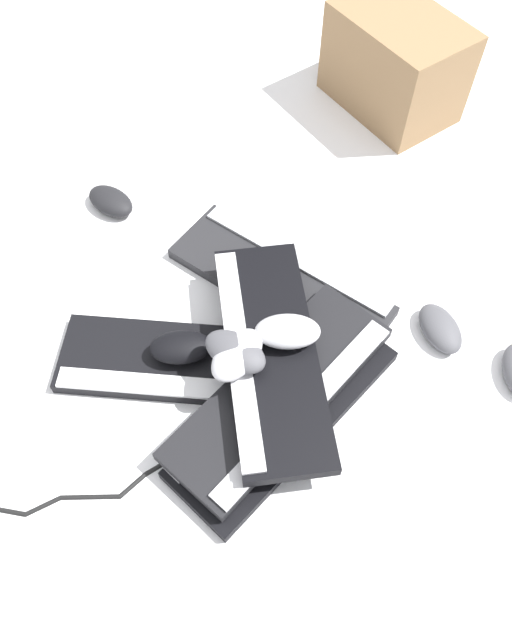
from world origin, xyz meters
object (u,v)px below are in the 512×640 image
keyboard_4 (269,353)px  mouse_5 (111,201)px  mouse_2 (440,328)px  mouse_3 (235,352)px  cardboard_box (395,64)px  mouse_1 (255,276)px  mouse_0 (181,347)px  mouse_6 (288,334)px  keyboard_0 (183,363)px  keyboard_3 (281,392)px  keyboard_1 (283,411)px  mouse_4 (237,355)px  keyboard_2 (281,280)px

keyboard_4 → mouse_5: (0.26, -0.44, -0.05)m
mouse_2 → mouse_3: mouse_3 is taller
keyboard_4 → cardboard_box: size_ratio=1.48×
mouse_1 → mouse_0: bearing=177.3°
mouse_1 → mouse_6: (-0.03, 0.17, 0.06)m
keyboard_0 → mouse_1: 0.21m
keyboard_4 → mouse_1: (-0.00, -0.18, -0.02)m
mouse_5 → keyboard_4: bearing=-12.5°
cardboard_box → mouse_0: bearing=49.0°
keyboard_3 → mouse_0: (0.16, -0.11, 0.01)m
keyboard_1 → mouse_5: 0.59m
mouse_3 → mouse_6: bearing=-126.0°
mouse_5 → keyboard_3: bearing=-14.9°
mouse_4 → keyboard_1: bearing=88.4°
keyboard_3 → mouse_6: bearing=-107.6°
keyboard_0 → mouse_3: 0.14m
mouse_2 → mouse_4: (0.38, 0.05, 0.09)m
mouse_1 → mouse_6: mouse_6 is taller
mouse_0 → cardboard_box: bearing=54.1°
keyboard_1 → mouse_4: (0.07, -0.07, 0.10)m
keyboard_1 → mouse_5: size_ratio=3.99×
keyboard_2 → cardboard_box: 0.61m
keyboard_3 → mouse_2: size_ratio=3.95×
mouse_0 → mouse_1: bearing=46.3°
keyboard_3 → mouse_6: 0.10m
keyboard_0 → keyboard_4: bearing=166.8°
keyboard_3 → mouse_2: bearing=-163.4°
keyboard_2 → mouse_3: bearing=60.2°
mouse_3 → keyboard_2: bearing=-78.3°
keyboard_4 → mouse_2: size_ratio=4.03×
mouse_5 → mouse_0: bearing=-27.1°
keyboard_3 → mouse_0: size_ratio=3.95×
keyboard_1 → keyboard_4: bearing=-82.6°
mouse_6 → cardboard_box: bearing=69.3°
keyboard_0 → mouse_6: (-0.18, 0.02, 0.10)m
keyboard_1 → mouse_1: 0.27m
keyboard_0 → mouse_4: mouse_4 is taller
keyboard_2 → cardboard_box: cardboard_box is taller
cardboard_box → mouse_1: bearing=51.4°
keyboard_4 → mouse_1: bearing=-91.0°
keyboard_2 → mouse_1: mouse_1 is taller
mouse_3 → mouse_6: size_ratio=1.00×
keyboard_2 → mouse_4: size_ratio=3.80×
mouse_1 → mouse_5: (0.27, -0.26, -0.03)m
keyboard_0 → keyboard_1: same height
mouse_1 → keyboard_3: bearing=-132.5°
keyboard_2 → mouse_3: 0.25m
keyboard_4 → mouse_2: bearing=-174.3°
keyboard_2 → keyboard_0: bearing=36.9°
keyboard_2 → mouse_2: size_ratio=3.80×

